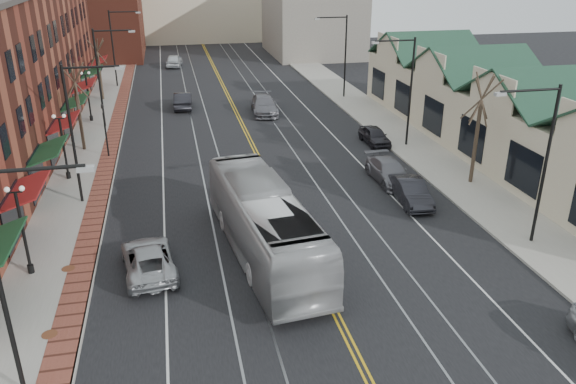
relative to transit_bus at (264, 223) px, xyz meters
name	(u,v)px	position (x,y,z in m)	size (l,w,h in m)	color
ground	(352,348)	(2.00, -7.64, -1.74)	(160.00, 160.00, 0.00)	black
sidewalk_left	(82,178)	(-10.00, 12.36, -1.66)	(4.00, 120.00, 0.15)	gray
sidewalk_right	(423,153)	(14.00, 12.36, -1.66)	(4.00, 120.00, 0.15)	gray
building_right	(501,119)	(20.00, 12.36, 0.56)	(8.00, 36.00, 4.60)	beige
backdrop_left	(88,5)	(-14.00, 62.36, 5.26)	(14.00, 18.00, 14.00)	maroon
backdrop_mid	(198,11)	(2.00, 77.36, 2.76)	(22.00, 14.00, 9.00)	beige
backdrop_right	(312,15)	(17.00, 57.36, 3.76)	(12.00, 16.00, 11.00)	slate
streetlight_l_0	(11,262)	(-9.05, -7.64, 3.29)	(3.33, 0.25, 8.00)	black
streetlight_l_1	(78,120)	(-9.05, 8.36, 3.29)	(3.33, 0.25, 8.00)	black
streetlight_l_2	(103,68)	(-9.05, 24.36, 3.29)	(3.33, 0.25, 8.00)	black
streetlight_l_3	(116,41)	(-9.05, 40.36, 3.29)	(3.33, 0.25, 8.00)	black
streetlight_r_0	(540,150)	(13.05, -1.64, 3.29)	(3.33, 0.25, 8.00)	black
streetlight_r_1	(406,81)	(13.05, 14.36, 3.29)	(3.33, 0.25, 8.00)	black
streetlight_r_2	(341,48)	(13.05, 30.36, 3.29)	(3.33, 0.25, 8.00)	black
lamppost_l_1	(23,233)	(-10.80, 0.36, 0.46)	(0.84, 0.28, 4.27)	black
lamppost_l_2	(64,148)	(-10.80, 12.36, 0.46)	(0.84, 0.28, 4.27)	black
lamppost_l_3	(88,97)	(-10.80, 26.36, 0.46)	(0.84, 0.28, 4.27)	black
tree_left_near	(78,105)	(-10.50, 18.36, 1.78)	(1.78, 1.37, 6.48)	#382B21
tree_left_far	(99,68)	(-10.50, 34.36, 1.54)	(1.66, 1.28, 6.02)	#382B21
tree_right_mid	(478,127)	(14.50, 6.36, 2.01)	(1.90, 1.46, 6.93)	#382B21
manhole_mid	(50,334)	(-9.20, -4.64, -1.58)	(0.60, 0.60, 0.02)	#592D19
manhole_far	(68,268)	(-9.20, 0.36, -1.58)	(0.60, 0.60, 0.02)	#592D19
traffic_signal	(105,126)	(-8.60, 16.36, 0.61)	(0.18, 0.15, 3.80)	black
transit_bus	(264,223)	(0.00, 0.00, 0.00)	(2.92, 12.48, 3.48)	#B4B4B6
parked_suv	(149,259)	(-5.50, -0.48, -1.06)	(2.25, 4.89, 1.36)	#A2A5A9
parked_car_b	(411,192)	(9.50, 4.36, -1.03)	(1.51, 4.32, 1.42)	#222228
parked_car_c	(389,171)	(9.50, 7.83, -1.04)	(1.97, 4.85, 1.41)	slate
parked_car_d	(375,136)	(11.30, 15.38, -1.07)	(1.57, 3.90, 1.33)	#232228
distant_car_left	(183,100)	(-2.74, 29.62, -0.98)	(1.61, 4.62, 1.52)	black
distant_car_right	(264,105)	(4.48, 26.08, -0.94)	(2.24, 5.51, 1.60)	slate
distant_car_far	(174,61)	(-3.02, 51.46, -0.94)	(1.88, 4.68, 1.60)	silver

